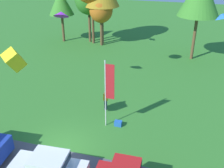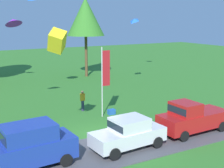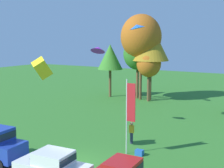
{
  "view_description": "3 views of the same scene",
  "coord_description": "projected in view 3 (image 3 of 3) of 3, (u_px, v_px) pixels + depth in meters",
  "views": [
    {
      "loc": [
        7.13,
        -12.42,
        12.06
      ],
      "look_at": [
        2.62,
        3.21,
        3.73
      ],
      "focal_mm": 42.0,
      "sensor_mm": 36.0,
      "label": 1
    },
    {
      "loc": [
        -8.51,
        -17.21,
        7.5
      ],
      "look_at": [
        2.87,
        3.25,
        2.54
      ],
      "focal_mm": 50.0,
      "sensor_mm": 36.0,
      "label": 2
    },
    {
      "loc": [
        11.96,
        -15.59,
        8.2
      ],
      "look_at": [
        -0.07,
        5.01,
        4.69
      ],
      "focal_mm": 50.0,
      "sensor_mm": 36.0,
      "label": 3
    }
  ],
  "objects": [
    {
      "name": "ground_plane",
      "position": [
        75.0,
        164.0,
        20.48
      ],
      "size": [
        120.0,
        120.0,
        0.0
      ],
      "primitive_type": "plane",
      "color": "#337528"
    },
    {
      "name": "tree_center_back",
      "position": [
        151.0,
        43.0,
        40.63
      ],
      "size": [
        4.76,
        4.76,
        10.04
      ],
      "color": "brown",
      "rests_on": "ground"
    },
    {
      "name": "kite_box_high_right",
      "position": [
        42.0,
        68.0,
        20.81
      ],
      "size": [
        1.28,
        1.64,
        1.61
      ],
      "primitive_type": "cube",
      "rotation": [
        0.58,
        0.3,
        5.69
      ],
      "color": "yellow"
    },
    {
      "name": "cooler_box",
      "position": [
        139.0,
        153.0,
        22.02
      ],
      "size": [
        0.56,
        0.4,
        0.4
      ],
      "primitive_type": "cube",
      "color": "blue",
      "rests_on": "ground"
    },
    {
      "name": "person_beside_suv",
      "position": [
        132.0,
        133.0,
        24.4
      ],
      "size": [
        0.36,
        0.24,
        1.71
      ],
      "color": "#2D334C",
      "rests_on": "ground"
    },
    {
      "name": "flag_banner",
      "position": [
        130.0,
        107.0,
        21.71
      ],
      "size": [
        0.71,
        0.08,
        5.4
      ],
      "color": "silver",
      "rests_on": "ground"
    },
    {
      "name": "kite_delta_topmost",
      "position": [
        98.0,
        49.0,
        27.86
      ],
      "size": [
        1.56,
        1.6,
        0.92
      ],
      "primitive_type": "cone",
      "rotation": [
        0.43,
        0.0,
        3.35
      ],
      "color": "purple"
    },
    {
      "name": "tree_far_left",
      "position": [
        110.0,
        57.0,
        43.41
      ],
      "size": [
        3.5,
        3.5,
        7.39
      ],
      "color": "brown",
      "rests_on": "ground"
    },
    {
      "name": "tree_left_of_center",
      "position": [
        149.0,
        64.0,
        40.32
      ],
      "size": [
        3.16,
        3.16,
        6.67
      ],
      "color": "brown",
      "rests_on": "ground"
    },
    {
      "name": "tree_far_right",
      "position": [
        138.0,
        54.0,
        42.17
      ],
      "size": [
        3.9,
        3.9,
        8.23
      ],
      "color": "brown",
      "rests_on": "ground"
    },
    {
      "name": "kite_delta_low_drifter",
      "position": [
        137.0,
        26.0,
        28.56
      ],
      "size": [
        1.87,
        1.85,
        0.64
      ],
      "primitive_type": "cone",
      "rotation": [
        0.22,
        0.0,
        5.09
      ],
      "color": "blue"
    },
    {
      "name": "tree_right_of_center",
      "position": [
        141.0,
        37.0,
        40.99
      ],
      "size": [
        5.38,
        5.38,
        11.36
      ],
      "color": "brown",
      "rests_on": "ground"
    },
    {
      "name": "car_sedan_far_end",
      "position": [
        53.0,
        166.0,
        17.64
      ],
      "size": [
        4.5,
        2.17,
        1.84
      ],
      "color": "white",
      "rests_on": "ground"
    }
  ]
}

